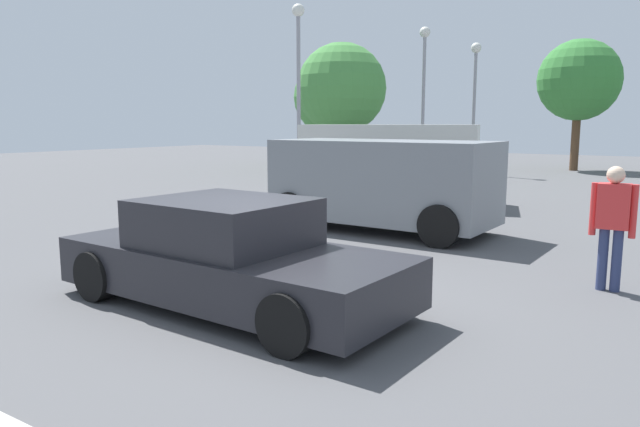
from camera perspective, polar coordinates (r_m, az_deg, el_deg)
The scene contains 11 objects.
ground_plane at distance 7.45m, azimuth -5.45°, elevation -8.82°, with size 80.00×80.00×0.00m, color #515154.
sedan_foreground at distance 7.36m, azimuth -8.73°, elevation -4.23°, with size 4.61×2.10×1.33m.
van_white at distance 16.92m, azimuth 6.79°, elevation 5.09°, with size 5.21×3.34×2.21m.
suv_dark at distance 12.37m, azimuth 6.01°, elevation 3.09°, with size 4.65×2.21×1.89m.
pedestrian at distance 8.75m, azimuth 26.43°, elevation -0.33°, with size 0.57×0.25×1.68m.
light_post_near at distance 27.14m, azimuth 14.73°, elevation 11.98°, with size 0.44×0.44×5.69m.
light_post_mid at distance 25.72m, azimuth 10.00°, elevation 13.00°, with size 0.44×0.44×6.20m.
light_post_far at distance 21.31m, azimuth -2.09°, elevation 14.25°, with size 0.44×0.44×6.33m.
tree_back_left at distance 26.69m, azimuth 2.08°, elevation 11.98°, with size 3.97×3.97×5.77m.
tree_back_center at distance 30.90m, azimuth 23.75°, elevation 11.68°, with size 3.79×3.79×6.15m.
tree_back_right at distance 32.45m, azimuth 1.13°, elevation 11.16°, with size 4.11×4.11×5.70m.
Camera 1 is at (4.45, -5.55, 2.24)m, focal length 33.12 mm.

